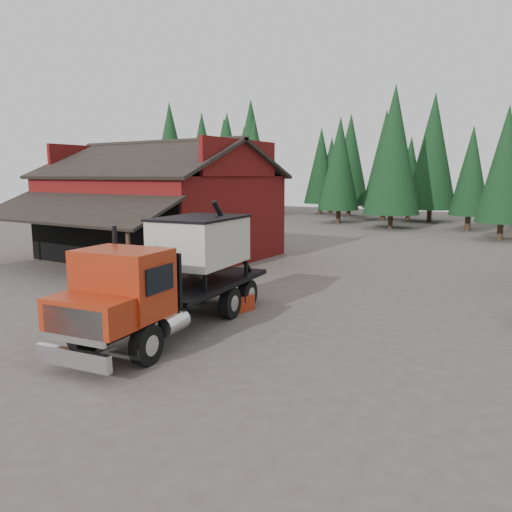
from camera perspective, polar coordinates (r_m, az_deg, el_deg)
The scene contains 8 objects.
ground at distance 17.65m, azimuth -6.53°, elevation -7.49°, with size 120.00×120.00×0.00m, color #4A413A.
red_barn at distance 31.71m, azimuth -10.87°, elevation 4.78°, with size 12.80×13.63×7.18m.
conifer_backdrop at distance 56.36m, azimuth 21.42°, elevation 3.43°, with size 76.00×16.00×16.00m, color black, non-canonical shape.
near_pine_a at distance 52.53m, azimuth -6.15°, elevation 10.62°, with size 4.40×4.40×11.40m.
near_pine_b at distance 43.37m, azimuth 26.61°, elevation 9.36°, with size 3.96×3.96×10.40m.
near_pine_d at distance 49.40m, azimuth 15.43°, elevation 11.60°, with size 5.28×5.28×13.40m.
feed_truck at distance 16.56m, azimuth -9.15°, elevation -1.67°, with size 3.73×9.53×4.19m.
equip_box at distance 18.85m, azimuth -2.07°, elevation -5.40°, with size 0.70×1.10×0.60m, color #9A2810.
Camera 1 is at (10.69, -13.10, 5.05)m, focal length 35.00 mm.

